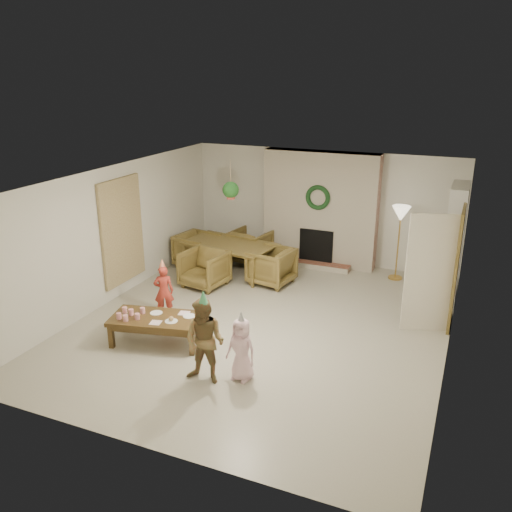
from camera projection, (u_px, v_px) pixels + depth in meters
The scene contains 56 objects.
floor at pixel (263, 323), 9.14m from camera, with size 7.00×7.00×0.00m, color #B7B29E.
ceiling at pixel (264, 179), 8.32m from camera, with size 7.00×7.00×0.00m, color white.
wall_back at pixel (323, 207), 11.77m from camera, with size 7.00×7.00×0.00m, color silver.
wall_front at pixel (140, 353), 5.69m from camera, with size 7.00×7.00×0.00m, color silver.
wall_left at pixel (114, 234), 9.83m from camera, with size 7.00×7.00×0.00m, color silver.
wall_right at pixel (456, 281), 7.63m from camera, with size 7.00×7.00×0.00m, color silver.
fireplace_mass at pixel (320, 209), 11.60m from camera, with size 2.50×0.40×2.50m, color #591A17.
fireplace_hearth at pixel (314, 265), 11.69m from camera, with size 1.60×0.30×0.12m, color maroon.
fireplace_firebox at pixel (316, 246), 11.71m from camera, with size 0.75×0.12×0.75m, color black.
fireplace_wreath at pixel (318, 198), 11.30m from camera, with size 0.54×0.54×0.10m, color #143619.
floor_lamp_base at pixel (395, 278), 11.10m from camera, with size 0.29×0.29×0.03m, color gold.
floor_lamp_post at pixel (398, 245), 10.86m from camera, with size 0.03×0.03×1.39m, color gold.
floor_lamp_shade at pixel (401, 214), 10.64m from camera, with size 0.37×0.37×0.31m, color beige.
bookshelf_carcass at pixel (454, 244), 9.73m from camera, with size 0.30×1.00×2.20m, color white.
bookshelf_shelf_a at pixel (448, 277), 9.96m from camera, with size 0.30×0.92×0.03m, color white.
bookshelf_shelf_b at pixel (451, 257), 9.82m from camera, with size 0.30×0.92×0.03m, color white.
bookshelf_shelf_c at pixel (454, 236), 9.69m from camera, with size 0.30×0.92×0.03m, color white.
bookshelf_shelf_d at pixel (456, 215), 9.56m from camera, with size 0.30×0.92×0.03m, color white.
books_row_lower at pixel (447, 272), 9.79m from camera, with size 0.20×0.40×0.24m, color #B1202E.
books_row_mid at pixel (451, 249), 9.83m from camera, with size 0.20×0.44×0.24m, color navy.
books_row_upper at pixel (453, 231), 9.57m from camera, with size 0.20×0.36×0.22m, color #BD7428.
door_frame at pixel (456, 268), 8.76m from camera, with size 0.05×0.86×2.04m, color brown.
door_leaf at pixel (430, 274), 8.58m from camera, with size 0.05×0.80×2.00m, color beige.
curtain_panel at pixel (122, 231), 9.99m from camera, with size 0.06×1.20×2.00m, color tan.
dining_table at pixel (229, 258), 11.26m from camera, with size 1.92×1.07×0.67m, color brown.
dining_chair_near at pixel (204, 269), 10.58m from camera, with size 0.80×0.82×0.75m, color brown.
dining_chair_far at pixel (250, 246), 11.92m from camera, with size 0.80×0.82×0.75m, color brown.
dining_chair_left at pixel (197, 250), 11.68m from camera, with size 0.80×0.82×0.75m, color brown.
dining_chair_right at pixel (271, 266), 10.72m from camera, with size 0.80×0.82×0.75m, color brown.
hanging_plant_cord at pixel (230, 178), 10.21m from camera, with size 0.01×0.01×0.70m, color tan.
hanging_plant_pot at pixel (231, 196), 10.33m from camera, with size 0.16×0.16×0.12m, color #B04838.
hanging_plant_foliage at pixel (231, 190), 10.29m from camera, with size 0.32×0.32×0.32m, color #174617.
coffee_table_top at pixel (157, 319), 8.36m from camera, with size 1.44×0.72×0.07m, color #513B1B.
coffee_table_apron at pixel (157, 323), 8.39m from camera, with size 1.33×0.61×0.09m, color #513B1B.
coffee_leg_fl at pixel (111, 337), 8.27m from camera, with size 0.08×0.08×0.38m, color #513B1B.
coffee_leg_fr at pixel (192, 344), 8.05m from camera, with size 0.08×0.08×0.38m, color #513B1B.
coffee_leg_bl at pixel (126, 320), 8.81m from camera, with size 0.08×0.08×0.38m, color #513B1B.
coffee_leg_br at pixel (202, 326), 8.60m from camera, with size 0.08×0.08×0.38m, color #513B1B.
cup_a at pixel (119, 316), 8.27m from camera, with size 0.08×0.08×0.10m, color white.
cup_b at pixel (125, 310), 8.47m from camera, with size 0.08×0.08×0.10m, color white.
cup_c at pixel (126, 318), 8.19m from camera, with size 0.08×0.08×0.10m, color white.
cup_d at pixel (131, 312), 8.40m from camera, with size 0.08×0.08×0.10m, color white.
cup_e at pixel (137, 316), 8.25m from camera, with size 0.08×0.08×0.10m, color white.
cup_f at pixel (143, 310), 8.46m from camera, with size 0.08×0.08×0.10m, color white.
plate_a at pixel (156, 313), 8.48m from camera, with size 0.20×0.20×0.01m, color white.
plate_b at pixel (171, 321), 8.20m from camera, with size 0.20×0.20×0.01m, color white.
plate_c at pixel (189, 316), 8.37m from camera, with size 0.20×0.20×0.01m, color white.
food_scoop at pixel (171, 319), 8.19m from camera, with size 0.08×0.08×0.08m, color tan.
napkin_left at pixel (156, 323), 8.15m from camera, with size 0.17×0.17×0.01m, color #F9B7C1.
napkin_right at pixel (184, 313), 8.47m from camera, with size 0.17×0.17×0.01m, color #F9B7C1.
child_red at pixel (164, 291), 9.26m from camera, with size 0.34×0.23×0.94m, color #B33326.
party_hat_red at pixel (162, 264), 9.09m from camera, with size 0.13×0.13×0.18m, color #EEB74F.
child_plaid at pixel (205, 342), 7.23m from camera, with size 0.60×0.46×1.23m, color #9A442A.
party_hat_plaid at pixel (203, 297), 7.02m from camera, with size 0.14×0.14×0.20m, color #449F62.
child_pink at pixel (241, 349), 7.34m from camera, with size 0.45×0.29×0.92m, color #FAC8D7.
party_hat_pink at pixel (241, 317), 7.18m from camera, with size 0.12×0.12×0.17m, color #AFB0B6.
Camera 1 is at (3.11, -7.64, 4.11)m, focal length 37.25 mm.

